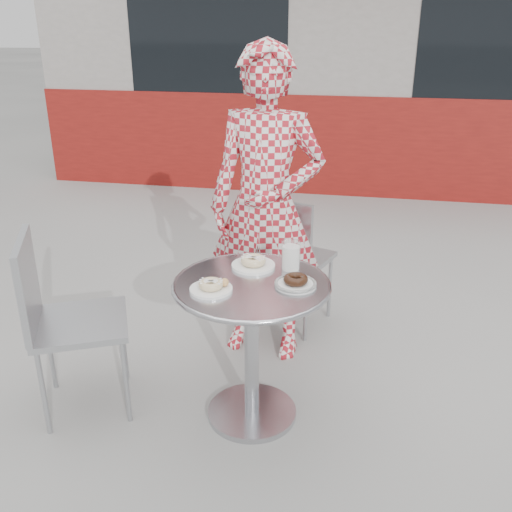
% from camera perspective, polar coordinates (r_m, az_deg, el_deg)
% --- Properties ---
extents(ground, '(60.00, 60.00, 0.00)m').
position_cam_1_polar(ground, '(2.79, 0.36, -15.14)').
color(ground, '#9B9893').
rests_on(ground, ground).
extents(storefront, '(6.02, 4.55, 3.00)m').
position_cam_1_polar(storefront, '(7.73, 8.52, 20.95)').
color(storefront, gray).
rests_on(storefront, ground).
extents(bistro_table, '(0.68, 0.68, 0.68)m').
position_cam_1_polar(bistro_table, '(2.47, -0.44, -6.16)').
color(bistro_table, silver).
rests_on(bistro_table, ground).
extents(chair_far, '(0.50, 0.50, 0.81)m').
position_cam_1_polar(chair_far, '(3.38, 3.62, -2.84)').
color(chair_far, '#A2A5AA').
rests_on(chair_far, ground).
extents(chair_left, '(0.55, 0.54, 0.86)m').
position_cam_1_polar(chair_left, '(2.79, -17.00, -9.57)').
color(chair_left, '#A2A5AA').
rests_on(chair_left, ground).
extents(seated_person, '(0.63, 0.45, 1.63)m').
position_cam_1_polar(seated_person, '(2.91, 1.01, 4.82)').
color(seated_person, maroon).
rests_on(seated_person, ground).
extents(plate_far, '(0.19, 0.19, 0.05)m').
position_cam_1_polar(plate_far, '(2.54, -0.27, -0.69)').
color(plate_far, white).
rests_on(plate_far, bistro_table).
extents(plate_near, '(0.18, 0.18, 0.05)m').
position_cam_1_polar(plate_near, '(2.33, -4.45, -3.04)').
color(plate_near, white).
rests_on(plate_near, bistro_table).
extents(plate_checker, '(0.18, 0.18, 0.05)m').
position_cam_1_polar(plate_checker, '(2.37, 3.98, -2.66)').
color(plate_checker, white).
rests_on(plate_checker, bistro_table).
extents(milk_cup, '(0.08, 0.08, 0.13)m').
position_cam_1_polar(milk_cup, '(2.50, 3.51, -0.04)').
color(milk_cup, white).
rests_on(milk_cup, bistro_table).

